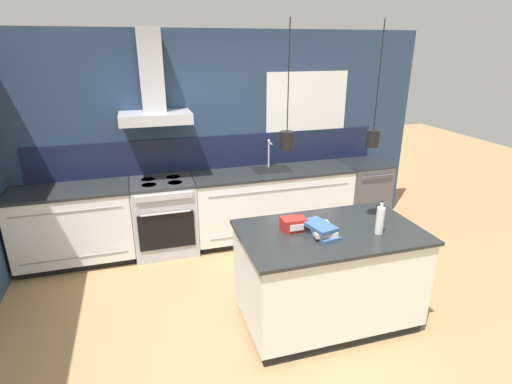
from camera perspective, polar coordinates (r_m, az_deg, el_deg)
name	(u,v)px	position (r m, az deg, el deg)	size (l,w,h in m)	color
ground_plane	(261,322)	(3.89, 0.67, -18.14)	(16.00, 16.00, 0.00)	#A87F51
wall_back	(211,135)	(5.10, -6.43, 8.13)	(5.60, 2.19, 2.60)	navy
counter_run_left	(75,226)	(5.06, -24.47, -4.39)	(1.30, 0.64, 0.91)	black
counter_run_sink	(272,203)	(5.25, 2.35, -1.62)	(2.06, 0.64, 1.28)	black
oven_range	(164,216)	(5.00, -12.95, -3.38)	(0.74, 0.66, 0.91)	#B5B5BA
dishwasher	(361,194)	(5.79, 14.82, -0.24)	(0.59, 0.65, 0.91)	#4C4C51
kitchen_island	(328,276)	(3.74, 10.18, -11.67)	(1.58, 0.94, 0.91)	black
bottle_on_island	(380,220)	(3.52, 17.30, -3.81)	(0.07, 0.07, 0.30)	silver
book_stack	(321,229)	(3.41, 9.25, -5.27)	(0.26, 0.36, 0.10)	#335684
red_supply_box	(294,224)	(3.46, 5.39, -4.59)	(0.21, 0.15, 0.11)	red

